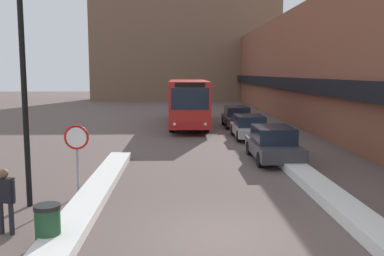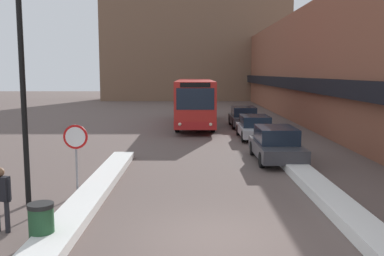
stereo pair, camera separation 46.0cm
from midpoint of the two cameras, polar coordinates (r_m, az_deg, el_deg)
name	(u,v)px [view 1 (the left image)]	position (r m, az deg, el deg)	size (l,w,h in m)	color
ground_plane	(220,239)	(10.35, 2.49, -14.52)	(160.00, 160.00, 0.00)	brown
building_row_right	(318,67)	(35.24, 16.08, 7.82)	(5.50, 60.00, 8.63)	brown
building_backdrop_far	(185,45)	(62.34, -1.09, 10.95)	(26.00, 8.00, 15.47)	brown
snow_bank_left	(94,194)	(13.74, -13.91, -8.56)	(0.90, 12.59, 0.27)	silver
snow_bank_right	(324,191)	(14.11, 16.35, -8.10)	(0.90, 11.27, 0.33)	silver
city_bus	(188,101)	(31.60, -0.98, 3.65)	(2.60, 12.62, 3.32)	red
parked_car_front	(273,144)	(19.18, 10.10, -2.07)	(1.88, 4.40, 1.49)	#38383D
parked_car_middle	(249,127)	(25.42, 7.15, 0.17)	(1.85, 4.29, 1.36)	#B7B7BC
parked_car_back	(237,117)	(30.84, 5.58, 1.52)	(1.88, 4.26, 1.44)	#38383D
stop_sign	(77,145)	(13.75, -16.04, -2.21)	(0.76, 0.08, 2.26)	gray
street_lamp	(33,64)	(12.96, -21.43, 7.95)	(1.46, 0.36, 6.66)	black
pedestrian	(5,195)	(11.30, -24.75, -8.14)	(0.51, 0.30, 1.61)	#232328
trash_bin	(48,225)	(10.37, -19.91, -12.10)	(0.59, 0.59, 0.95)	#234C2D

